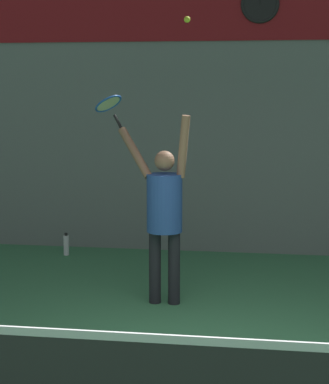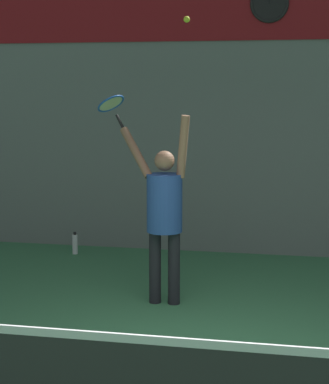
{
  "view_description": "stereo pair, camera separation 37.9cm",
  "coord_description": "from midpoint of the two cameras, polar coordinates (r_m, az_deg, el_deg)",
  "views": [
    {
      "loc": [
        0.41,
        -5.18,
        2.33
      ],
      "look_at": [
        -0.69,
        2.05,
        1.23
      ],
      "focal_mm": 65.0,
      "sensor_mm": 36.0,
      "label": 1
    },
    {
      "loc": [
        0.79,
        -5.11,
        2.33
      ],
      "look_at": [
        -0.69,
        2.05,
        1.23
      ],
      "focal_mm": 65.0,
      "sensor_mm": 36.0,
      "label": 2
    }
  ],
  "objects": [
    {
      "name": "tennis_ball",
      "position": [
        7.24,
        0.33,
        13.98
      ],
      "size": [
        0.07,
        0.07,
        0.07
      ],
      "color": "#CCDB2D"
    },
    {
      "name": "tennis_racket",
      "position": [
        7.82,
        -5.97,
        7.11
      ],
      "size": [
        0.4,
        0.42,
        0.39
      ],
      "color": "black"
    },
    {
      "name": "scoreboard_clock",
      "position": [
        9.7,
        6.7,
        15.09
      ],
      "size": [
        0.52,
        0.05,
        0.52
      ],
      "color": "black"
    },
    {
      "name": "water_bottle",
      "position": [
        9.87,
        -9.17,
        -4.31
      ],
      "size": [
        0.08,
        0.08,
        0.32
      ],
      "color": "silver",
      "rests_on": "ground_plane"
    },
    {
      "name": "tennis_player",
      "position": [
        7.43,
        -1.5,
        -1.38
      ],
      "size": [
        0.87,
        0.53,
        2.05
      ],
      "color": "black",
      "rests_on": "ground_plane"
    },
    {
      "name": "back_wall",
      "position": [
        9.73,
        5.23,
        9.56
      ],
      "size": [
        18.0,
        0.1,
        5.0
      ],
      "color": "slate",
      "rests_on": "ground_plane"
    },
    {
      "name": "sponsor_banner",
      "position": [
        9.73,
        5.28,
        15.09
      ],
      "size": [
        7.99,
        0.02,
        0.96
      ],
      "color": "maroon"
    }
  ]
}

